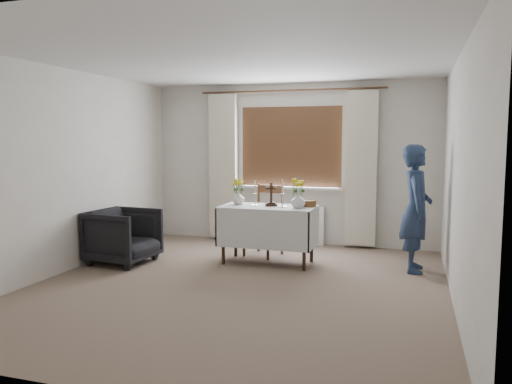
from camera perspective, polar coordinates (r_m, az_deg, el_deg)
ground at (r=5.68m, az=-2.07°, el=-10.70°), size 5.00×5.00×0.00m
altar_table at (r=6.61m, az=1.37°, el=-4.91°), size 1.24×0.64×0.76m
wooden_chair at (r=7.03m, az=0.83°, el=-3.29°), size 0.56×0.56×0.99m
armchair at (r=6.84m, az=-14.94°, el=-4.89°), size 0.85×0.83×0.73m
person at (r=6.46m, az=17.81°, el=-1.80°), size 0.40×0.59×1.58m
radiator at (r=7.88m, az=3.84°, el=-3.74°), size 1.10×0.10×0.60m
wooden_cross at (r=6.54m, az=1.74°, el=-0.25°), size 0.18×0.15×0.32m
candlestick_left at (r=6.59m, az=-0.12°, el=-0.12°), size 0.10×0.10×0.33m
candlestick_right at (r=6.44m, az=3.06°, el=-0.15°), size 0.10×0.10×0.36m
flower_vase_left at (r=6.71m, az=-2.03°, el=-0.68°), size 0.17×0.17×0.18m
flower_vase_right at (r=6.38m, az=4.82°, el=-0.98°), size 0.22×0.22×0.19m
wicker_basket at (r=6.57m, az=5.95°, el=-1.27°), size 0.27×0.27×0.08m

